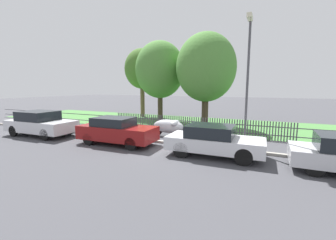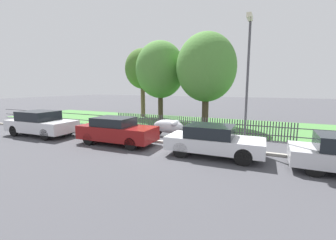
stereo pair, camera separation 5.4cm
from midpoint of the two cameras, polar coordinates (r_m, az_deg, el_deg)
name	(u,v)px [view 1 (the left image)]	position (r m, az deg, el deg)	size (l,w,h in m)	color
ground_plane	(174,145)	(11.66, 1.32, -6.31)	(120.00, 120.00, 0.00)	#424247
kerb_stone	(174,143)	(11.73, 1.51, -5.92)	(39.43, 0.20, 0.12)	#9E998E
grass_strip	(208,124)	(18.20, 10.08, -1.11)	(39.43, 7.80, 0.01)	#477F3D
park_fence	(193,125)	(14.43, 6.25, -1.34)	(39.43, 0.05, 1.07)	#4C4C51
parked_car_silver_hatchback	(41,123)	(15.82, -29.72, -0.72)	(4.36, 1.99, 1.50)	silver
parked_car_black_saloon	(117,131)	(11.96, -13.06, -2.62)	(4.15, 1.74, 1.40)	maroon
parked_car_navy_estate	(213,140)	(9.83, 11.32, -5.08)	(4.09, 1.80, 1.34)	silver
covered_motorcycle	(169,126)	(13.42, 0.15, -1.58)	(2.07, 0.90, 1.03)	black
tree_nearest_kerb	(142,69)	(22.79, -6.69, 12.70)	(3.40, 3.40, 6.71)	brown
tree_behind_motorcycle	(160,70)	(19.54, -2.12, 12.58)	(4.17, 4.17, 6.82)	#473828
tree_mid_park	(206,68)	(17.14, 9.52, 12.97)	(4.38, 4.38, 6.91)	#473828
street_lamp	(248,69)	(10.95, 19.48, 12.07)	(0.20, 0.79, 6.00)	#47474C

